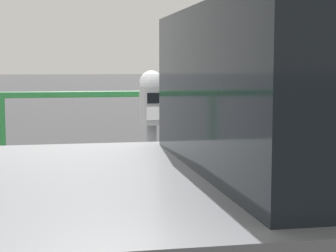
# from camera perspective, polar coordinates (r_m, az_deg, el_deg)

# --- Properties ---
(sidewalk_curb) EXTENTS (36.00, 2.33, 0.13)m
(sidewalk_curb) POSITION_cam_1_polar(r_m,az_deg,el_deg) (4.97, -5.76, -11.12)
(sidewalk_curb) COLOR #ADA8A0
(sidewalk_curb) RESTS_ON ground
(parking_meter) EXTENTS (0.17, 0.18, 1.36)m
(parking_meter) POSITION_cam_1_polar(r_m,az_deg,el_deg) (4.06, -1.61, 0.12)
(parking_meter) COLOR slate
(parking_meter) RESTS_ON sidewalk_curb
(pedestrian_at_meter) EXTENTS (0.58, 0.67, 1.62)m
(pedestrian_at_meter) POSITION_cam_1_polar(r_m,az_deg,el_deg) (4.32, 4.62, -0.39)
(pedestrian_at_meter) COLOR slate
(pedestrian_at_meter) RESTS_ON sidewalk_curb
(background_railing) EXTENTS (24.06, 0.06, 1.14)m
(background_railing) POSITION_cam_1_polar(r_m,az_deg,el_deg) (5.66, -6.53, 0.02)
(background_railing) COLOR #1E602D
(background_railing) RESTS_ON sidewalk_curb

